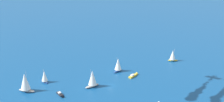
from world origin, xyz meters
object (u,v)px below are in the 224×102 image
at_px(motorboat_far_stbd, 61,95).
at_px(sailboat_trailing, 173,55).
at_px(sailboat_near_centre, 25,82).
at_px(sailboat_inshore, 44,77).
at_px(sailboat_far_port, 92,79).
at_px(sailboat_ahead, 118,65).
at_px(motorboat_offshore, 134,75).

xyz_separation_m(motorboat_far_stbd, sailboat_trailing, (33.79, 77.36, 3.55)).
bearing_deg(sailboat_near_centre, sailboat_inshore, 85.40).
bearing_deg(sailboat_near_centre, sailboat_far_port, 40.55).
distance_m(sailboat_far_port, sailboat_ahead, 25.65).
relative_size(sailboat_inshore, motorboat_offshore, 1.07).
bearing_deg(sailboat_ahead, sailboat_trailing, 55.91).
height_order(motorboat_offshore, sailboat_trailing, sailboat_trailing).
distance_m(sailboat_inshore, motorboat_offshore, 53.54).
xyz_separation_m(sailboat_near_centre, sailboat_far_port, (28.10, 24.04, -0.49)).
distance_m(sailboat_far_port, motorboat_offshore, 28.27).
bearing_deg(sailboat_far_port, sailboat_near_centre, -139.45).
xyz_separation_m(motorboat_offshore, sailboat_ahead, (-11.88, 1.20, 3.95)).
bearing_deg(sailboat_ahead, motorboat_offshore, -5.75).
bearing_deg(sailboat_inshore, sailboat_trailing, 53.58).
distance_m(motorboat_offshore, sailboat_trailing, 37.53).
xyz_separation_m(sailboat_inshore, sailboat_trailing, (51.94, 70.40, 0.31)).
bearing_deg(sailboat_far_port, sailboat_ahead, 86.27).
distance_m(sailboat_inshore, sailboat_ahead, 46.04).
xyz_separation_m(motorboat_offshore, sailboat_trailing, (11.39, 35.59, 3.47)).
bearing_deg(motorboat_far_stbd, motorboat_offshore, 61.80).
distance_m(sailboat_near_centre, motorboat_far_stbd, 21.00).
distance_m(sailboat_far_port, motorboat_far_stbd, 20.06).
bearing_deg(sailboat_near_centre, sailboat_trailing, 57.73).
height_order(sailboat_near_centre, sailboat_inshore, sailboat_near_centre).
distance_m(sailboat_far_port, sailboat_trailing, 64.96).
bearing_deg(motorboat_far_stbd, sailboat_inshore, 159.00).
bearing_deg(sailboat_far_port, motorboat_offshore, 60.94).
xyz_separation_m(sailboat_inshore, motorboat_offshore, (40.56, 34.81, -3.16)).
height_order(sailboat_near_centre, motorboat_offshore, sailboat_near_centre).
xyz_separation_m(sailboat_near_centre, sailboat_inshore, (1.10, 13.61, -1.90)).
bearing_deg(sailboat_inshore, sailboat_near_centre, -94.60).
distance_m(sailboat_near_centre, sailboat_far_port, 36.98).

